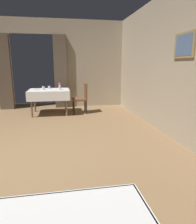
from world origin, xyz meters
name	(u,v)px	position (x,y,z in m)	size (l,w,h in m)	color
ground	(7,158)	(0.00, 0.00, 0.00)	(10.08, 10.08, 0.00)	olive
wall_right	(193,64)	(3.20, 0.00, 1.50)	(0.16, 8.40, 3.00)	tan
wall_back	(33,64)	(0.00, 4.18, 1.51)	(6.40, 0.27, 3.00)	tan
dining_table_mid	(49,93)	(0.55, 3.09, 0.65)	(1.23, 0.99, 0.75)	#7A604C
chair_mid_right	(82,97)	(1.55, 3.03, 0.52)	(0.44, 0.44, 0.93)	black
flower_vase_mid	(60,86)	(0.88, 3.00, 0.87)	(0.07, 0.07, 0.21)	silver
plate_mid_b	(36,89)	(0.17, 3.17, 0.76)	(0.20, 0.20, 0.01)	white
glass_mid_c	(43,88)	(0.39, 3.03, 0.81)	(0.08, 0.08, 0.11)	silver
glass_mid_d	(49,87)	(0.54, 3.35, 0.79)	(0.08, 0.08, 0.09)	silver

